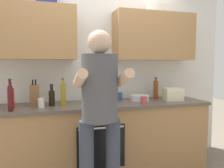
% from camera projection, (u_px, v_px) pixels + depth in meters
% --- Properties ---
extents(back_wall_unit, '(4.00, 0.38, 2.50)m').
position_uv_depth(back_wall_unit, '(94.00, 56.00, 3.08)').
color(back_wall_unit, silver).
rests_on(back_wall_unit, ground).
extents(counter, '(2.84, 0.67, 0.90)m').
position_uv_depth(counter, '(99.00, 138.00, 2.90)').
color(counter, '#A37547').
rests_on(counter, ground).
extents(person_standing, '(0.49, 0.45, 1.70)m').
position_uv_depth(person_standing, '(100.00, 105.00, 2.13)').
color(person_standing, '#383D4C').
rests_on(person_standing, ground).
extents(bottle_wine, '(0.05, 0.05, 0.34)m').
position_uv_depth(bottle_wine, '(10.00, 97.00, 2.38)').
color(bottle_wine, '#471419').
rests_on(bottle_wine, counter).
extents(bottle_hotsauce, '(0.07, 0.07, 0.29)m').
position_uv_depth(bottle_hotsauce, '(11.00, 98.00, 2.51)').
color(bottle_hotsauce, red).
rests_on(bottle_hotsauce, counter).
extents(bottle_oil, '(0.06, 0.06, 0.32)m').
position_uv_depth(bottle_oil, '(63.00, 94.00, 2.69)').
color(bottle_oil, olive).
rests_on(bottle_oil, counter).
extents(bottle_vinegar, '(0.07, 0.07, 0.31)m').
position_uv_depth(bottle_vinegar, '(156.00, 89.00, 3.23)').
color(bottle_vinegar, brown).
rests_on(bottle_vinegar, counter).
extents(bottle_soy, '(0.07, 0.07, 0.26)m').
position_uv_depth(bottle_soy, '(52.00, 97.00, 2.69)').
color(bottle_soy, black).
rests_on(bottle_soy, counter).
extents(cup_coffee, '(0.07, 0.07, 0.11)m').
position_uv_depth(cup_coffee, '(41.00, 103.00, 2.58)').
color(cup_coffee, white).
rests_on(cup_coffee, counter).
extents(cup_ceramic, '(0.08, 0.08, 0.09)m').
position_uv_depth(cup_ceramic, '(144.00, 100.00, 2.83)').
color(cup_ceramic, '#BF4C47').
rests_on(cup_ceramic, counter).
extents(cup_tea, '(0.08, 0.08, 0.10)m').
position_uv_depth(cup_tea, '(120.00, 96.00, 3.15)').
color(cup_tea, '#33598C').
rests_on(cup_tea, counter).
extents(mixing_bowl, '(0.26, 0.26, 0.08)m').
position_uv_depth(mixing_bowl, '(140.00, 98.00, 3.09)').
color(mixing_bowl, silver).
rests_on(mixing_bowl, counter).
extents(knife_block, '(0.10, 0.14, 0.31)m').
position_uv_depth(knife_block, '(35.00, 95.00, 2.70)').
color(knife_block, brown).
rests_on(knife_block, counter).
extents(potted_herb, '(0.20, 0.20, 0.29)m').
position_uv_depth(potted_herb, '(102.00, 90.00, 2.88)').
color(potted_herb, '#9E6647').
rests_on(potted_herb, counter).
extents(grocery_bag_rice, '(0.26, 0.23, 0.17)m').
position_uv_depth(grocery_bag_rice, '(173.00, 94.00, 3.10)').
color(grocery_bag_rice, beige).
rests_on(grocery_bag_rice, counter).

